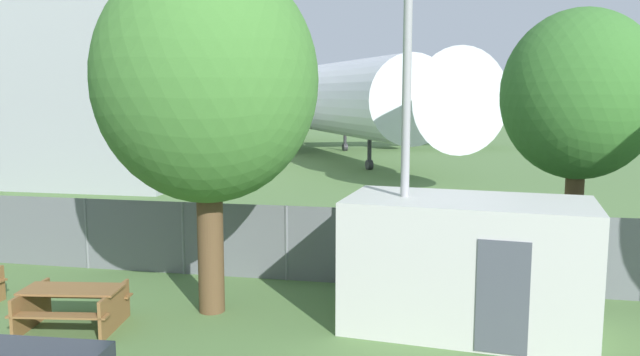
# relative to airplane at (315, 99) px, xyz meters

# --- Properties ---
(hangar_building) EXTENTS (26.01, 20.99, 15.11)m
(hangar_building) POSITION_rel_airplane_xyz_m (-15.60, -9.74, 2.76)
(hangar_building) COLOR #9EA3A8
(hangar_building) RESTS_ON ground
(perimeter_fence) EXTENTS (56.07, 0.07, 1.75)m
(perimeter_fence) POSITION_rel_airplane_xyz_m (3.17, -30.57, -3.07)
(perimeter_fence) COLOR slate
(perimeter_fence) RESTS_ON ground
(airplane) EXTENTS (29.95, 37.73, 13.08)m
(airplane) POSITION_rel_airplane_xyz_m (0.00, 0.00, 0.00)
(airplane) COLOR silver
(airplane) RESTS_ON ground
(portable_cabin) EXTENTS (4.57, 2.66, 2.42)m
(portable_cabin) POSITION_rel_airplane_xyz_m (9.69, -32.83, -2.74)
(portable_cabin) COLOR silver
(portable_cabin) RESTS_ON ground
(picnic_bench_open_grass) EXTENTS (1.96, 1.65, 0.76)m
(picnic_bench_open_grass) POSITION_rel_airplane_xyz_m (2.59, -34.25, -3.47)
(picnic_bench_open_grass) COLOR brown
(picnic_bench_open_grass) RESTS_ON ground
(tree_near_hangar) EXTENTS (4.25, 4.25, 6.89)m
(tree_near_hangar) POSITION_rel_airplane_xyz_m (4.77, -32.89, 0.58)
(tree_near_hangar) COLOR brown
(tree_near_hangar) RESTS_ON ground
(tree_behind_benches) EXTENTS (3.77, 3.77, 6.35)m
(tree_behind_benches) POSITION_rel_airplane_xyz_m (12.43, -27.94, 0.31)
(tree_behind_benches) COLOR brown
(tree_behind_benches) RESTS_ON ground
(light_mast) EXTENTS (0.44, 0.44, 7.20)m
(light_mast) POSITION_rel_airplane_xyz_m (8.53, -32.76, 0.50)
(light_mast) COLOR #99999E
(light_mast) RESTS_ON ground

